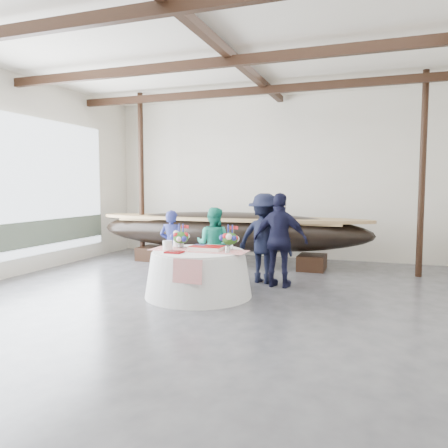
% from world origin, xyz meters
% --- Properties ---
extents(floor, '(10.00, 12.00, 0.01)m').
position_xyz_m(floor, '(0.00, 0.00, 0.00)').
color(floor, '#3D3D42').
rests_on(floor, ground).
extents(wall_back, '(10.00, 0.02, 4.50)m').
position_xyz_m(wall_back, '(0.00, 6.00, 2.25)').
color(wall_back, silver).
rests_on(wall_back, ground).
extents(ceiling, '(10.00, 12.00, 0.01)m').
position_xyz_m(ceiling, '(0.00, 0.00, 4.50)').
color(ceiling, white).
rests_on(ceiling, wall_back).
extents(pavilion_structure, '(9.80, 11.76, 4.50)m').
position_xyz_m(pavilion_structure, '(0.00, 0.76, 4.00)').
color(pavilion_structure, black).
rests_on(pavilion_structure, ground).
extents(open_bay, '(0.03, 7.00, 3.20)m').
position_xyz_m(open_bay, '(-4.95, 1.00, 1.83)').
color(open_bay, silver).
rests_on(open_bay, ground).
extents(longboat_display, '(7.23, 1.45, 1.36)m').
position_xyz_m(longboat_display, '(-1.03, 4.36, 0.87)').
color(longboat_display, black).
rests_on(longboat_display, ground).
extents(banquet_table, '(1.96, 1.96, 0.84)m').
position_xyz_m(banquet_table, '(-0.47, 1.15, 0.42)').
color(banquet_table, silver).
rests_on(banquet_table, ground).
extents(tabletop_items, '(1.82, 0.99, 0.40)m').
position_xyz_m(tabletop_items, '(-0.49, 1.32, 0.99)').
color(tabletop_items, red).
rests_on(tabletop_items, banquet_table).
extents(guest_woman_blue, '(0.57, 0.39, 1.50)m').
position_xyz_m(guest_woman_blue, '(-1.56, 2.26, 0.75)').
color(guest_woman_blue, navy).
rests_on(guest_woman_blue, ground).
extents(guest_woman_teal, '(0.77, 0.60, 1.57)m').
position_xyz_m(guest_woman_teal, '(-0.67, 2.44, 0.78)').
color(guest_woman_teal, '#1D997E').
rests_on(guest_woman_teal, ground).
extents(guest_man_left, '(1.32, 0.91, 1.86)m').
position_xyz_m(guest_man_left, '(0.39, 2.63, 0.93)').
color(guest_man_left, black).
rests_on(guest_man_left, ground).
extents(guest_man_right, '(1.14, 0.55, 1.88)m').
position_xyz_m(guest_man_right, '(0.80, 2.33, 0.94)').
color(guest_man_right, black).
rests_on(guest_man_right, ground).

